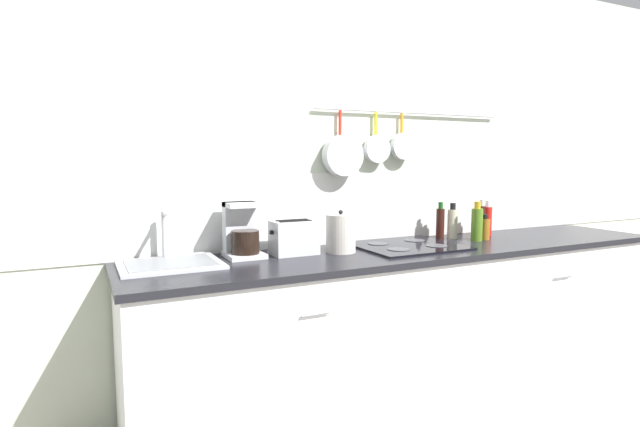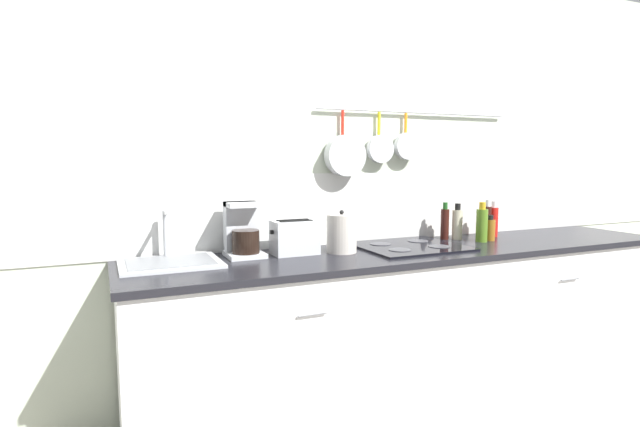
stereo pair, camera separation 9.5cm
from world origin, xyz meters
name	(u,v)px [view 2 (the right image)]	position (x,y,z in m)	size (l,w,h in m)	color
ground_plane	(419,399)	(0.00, 0.00, 0.00)	(12.00, 12.00, 0.00)	#9E9384
wall_back	(389,180)	(0.00, 0.36, 1.27)	(7.20, 0.16, 2.60)	#B2BCA8
cabinet_base	(420,328)	(0.00, 0.00, 0.43)	(3.25, 0.63, 0.87)	silver
countertop	(422,251)	(0.00, 0.00, 0.88)	(3.29, 0.65, 0.03)	black
sink_basin	(170,260)	(-1.37, 0.12, 0.92)	(0.47, 0.38, 0.25)	#B7BABF
coffee_maker	(243,234)	(-0.99, 0.19, 1.02)	(0.19, 0.21, 0.28)	#B7BABF
toaster	(295,237)	(-0.73, 0.13, 0.99)	(0.25, 0.16, 0.18)	#B7BABF
kettle	(342,233)	(-0.48, 0.07, 1.00)	(0.16, 0.16, 0.23)	beige
cooktop	(409,246)	(-0.05, 0.05, 0.91)	(0.58, 0.52, 0.01)	black
bottle_hot_sauce	(445,223)	(0.31, 0.21, 1.00)	(0.05, 0.05, 0.23)	#33140F
bottle_dish_soap	(457,224)	(0.38, 0.17, 1.00)	(0.06, 0.06, 0.23)	#BFB799
bottle_cooking_wine	(482,224)	(0.46, 0.04, 1.01)	(0.07, 0.07, 0.24)	#4C721E
bottle_vinegar	(490,229)	(0.54, 0.05, 0.97)	(0.06, 0.06, 0.16)	#8C5919
bottle_sesame_oil	(487,221)	(0.61, 0.15, 1.01)	(0.05, 0.05, 0.24)	#33140F
bottle_olive_oil	(493,221)	(0.68, 0.17, 1.00)	(0.06, 0.06, 0.23)	red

